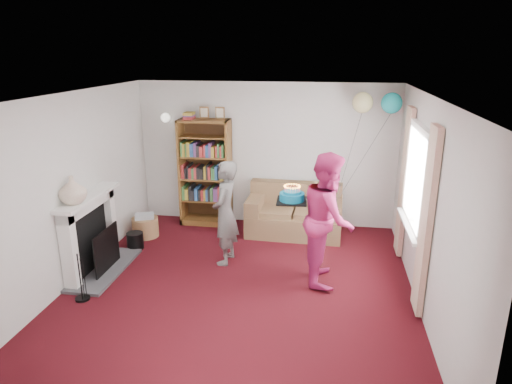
% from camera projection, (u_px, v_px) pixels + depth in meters
% --- Properties ---
extents(ground, '(5.00, 5.00, 0.00)m').
position_uv_depth(ground, '(239.00, 289.00, 6.01)').
color(ground, black).
rests_on(ground, ground).
extents(wall_back, '(4.50, 0.02, 2.50)m').
position_uv_depth(wall_back, '(266.00, 155.00, 8.00)').
color(wall_back, silver).
rests_on(wall_back, ground).
extents(wall_left, '(0.02, 5.00, 2.50)m').
position_uv_depth(wall_left, '(69.00, 190.00, 5.98)').
color(wall_left, silver).
rests_on(wall_left, ground).
extents(wall_right, '(0.02, 5.00, 2.50)m').
position_uv_depth(wall_right, '(429.00, 208.00, 5.30)').
color(wall_right, silver).
rests_on(wall_right, ground).
extents(ceiling, '(4.50, 5.00, 0.01)m').
position_uv_depth(ceiling, '(237.00, 96.00, 5.26)').
color(ceiling, white).
rests_on(ceiling, wall_back).
extents(fireplace, '(0.55, 1.80, 1.12)m').
position_uv_depth(fireplace, '(95.00, 237.00, 6.35)').
color(fireplace, '#3F3F42').
rests_on(fireplace, ground).
extents(window_bay, '(0.14, 2.02, 2.20)m').
position_uv_depth(window_bay, '(415.00, 196.00, 5.89)').
color(window_bay, white).
rests_on(window_bay, ground).
extents(wall_sconce, '(0.16, 0.23, 0.16)m').
position_uv_depth(wall_sconce, '(166.00, 117.00, 7.94)').
color(wall_sconce, gold).
rests_on(wall_sconce, ground).
extents(bookcase, '(0.89, 0.42, 2.09)m').
position_uv_depth(bookcase, '(206.00, 173.00, 8.06)').
color(bookcase, '#472B14').
rests_on(bookcase, ground).
extents(sofa, '(1.58, 0.83, 0.83)m').
position_uv_depth(sofa, '(295.00, 215.00, 7.78)').
color(sofa, brown).
rests_on(sofa, ground).
extents(wicker_basket, '(0.44, 0.44, 0.39)m').
position_uv_depth(wicker_basket, '(145.00, 226.00, 7.65)').
color(wicker_basket, olive).
rests_on(wicker_basket, ground).
extents(person_striped, '(0.40, 0.58, 1.53)m').
position_uv_depth(person_striped, '(225.00, 213.00, 6.56)').
color(person_striped, black).
rests_on(person_striped, ground).
extents(person_magenta, '(0.70, 0.88, 1.77)m').
position_uv_depth(person_magenta, '(328.00, 218.00, 6.01)').
color(person_magenta, '#B82461').
rests_on(person_magenta, ground).
extents(birthday_cake, '(0.40, 0.40, 0.22)m').
position_uv_depth(birthday_cake, '(292.00, 197.00, 6.05)').
color(birthday_cake, black).
rests_on(birthday_cake, ground).
extents(balloons, '(0.96, 0.51, 1.74)m').
position_uv_depth(balloons, '(377.00, 103.00, 7.09)').
color(balloons, '#3F3F3F').
rests_on(balloons, ground).
extents(mantel_vase, '(0.42, 0.42, 0.36)m').
position_uv_depth(mantel_vase, '(72.00, 190.00, 5.80)').
color(mantel_vase, beige).
rests_on(mantel_vase, fireplace).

